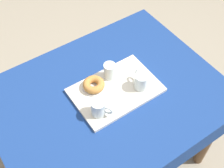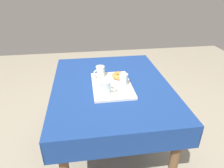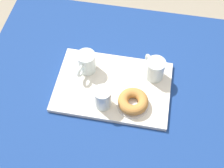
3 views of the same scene
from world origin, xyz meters
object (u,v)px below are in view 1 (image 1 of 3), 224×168
Objects in this scene: serving_tray at (116,90)px; water_glass_near at (110,71)px; dining_table at (109,106)px; tea_mug_left at (141,81)px; sugar_donut_left at (94,84)px; tea_mug_right at (99,108)px; donut_plate_left at (94,87)px.

serving_tray is 0.11m from water_glass_near.
serving_tray is (0.05, -0.00, 0.12)m from dining_table.
sugar_donut_left is (-0.21, 0.13, -0.02)m from tea_mug_left.
tea_mug_left is (0.12, -0.06, 0.05)m from serving_tray.
tea_mug_right is (-0.11, -0.08, 0.17)m from dining_table.
dining_table is 10.42× the size of sugar_donut_left.
sugar_donut_left is (-0.09, 0.08, 0.04)m from serving_tray.
tea_mug_right reaches higher than donut_plate_left.
dining_table is at bearing -58.47° from donut_plate_left.
donut_plate_left reaches higher than serving_tray.
sugar_donut_left is (0.00, 0.00, 0.02)m from donut_plate_left.
serving_tray is 0.18m from tea_mug_right.
dining_table is 0.16m from donut_plate_left.
sugar_donut_left reaches higher than donut_plate_left.
serving_tray is 0.12m from sugar_donut_left.
tea_mug_left is 0.96× the size of sugar_donut_left.
serving_tray is 4.88× the size of water_glass_near.
tea_mug_left reaches higher than serving_tray.
tea_mug_right is 0.17m from sugar_donut_left.
tea_mug_right is 0.83× the size of donut_plate_left.
tea_mug_left is (0.17, -0.06, 0.17)m from dining_table.
tea_mug_left is 0.25m from donut_plate_left.
dining_table is 10.84× the size of tea_mug_left.
sugar_donut_left is at bearing 147.46° from tea_mug_left.
donut_plate_left reaches higher than dining_table.
sugar_donut_left reaches higher than dining_table.
serving_tray is 0.12m from donut_plate_left.
tea_mug_left is at bearing -32.54° from donut_plate_left.
dining_table is 0.25m from tea_mug_left.
tea_mug_left is 0.18m from water_glass_near.
tea_mug_left is at bearing 3.55° from tea_mug_right.
tea_mug_right is at bearing -113.15° from donut_plate_left.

